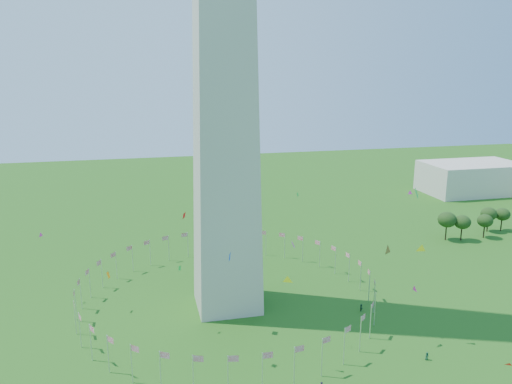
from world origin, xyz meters
TOP-DOWN VIEW (x-y plane):
  - flag_ring at (-0.00, 50.00)m, footprint 80.24×80.24m
  - gov_building_east_a at (150.00, 150.00)m, footprint 50.00×30.00m
  - kites_aloft at (16.20, 26.42)m, footprint 106.21×66.39m
  - tree_line_east at (112.14, 85.20)m, footprint 53.63×15.55m

SIDE VIEW (x-z plane):
  - flag_ring at x=0.00m, z-range 0.00..9.00m
  - tree_line_east at x=112.14m, z-range -0.58..10.34m
  - gov_building_east_a at x=150.00m, z-range 0.00..16.00m
  - kites_aloft at x=16.20m, z-range 2.27..41.79m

